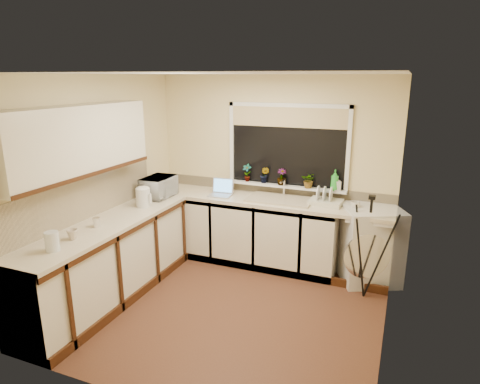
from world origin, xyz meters
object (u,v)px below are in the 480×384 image
kettle (143,198)px  tripod (368,248)px  laptop (221,191)px  plant_b (265,175)px  soap_bottle_clear (337,183)px  steel_jar (97,222)px  cup_left (73,234)px  plant_c (282,177)px  plant_d (309,180)px  cup_back (355,205)px  soap_bottle_green (335,180)px  microwave (159,187)px  dish_rack (326,202)px  glass_jug (52,241)px  plant_a (247,173)px  washing_machine (370,244)px

kettle → tripod: tripod is taller
laptop → plant_b: (0.51, 0.27, 0.20)m
tripod → soap_bottle_clear: 0.94m
steel_jar → cup_left: size_ratio=0.97×
plant_c → plant_d: 0.37m
kettle → cup_back: kettle is taller
soap_bottle_green → microwave: bearing=-164.0°
dish_rack → microwave: microwave is taller
tripod → plant_c: plant_c is taller
glass_jug → plant_b: bearing=65.2°
steel_jar → soap_bottle_green: bearing=40.6°
kettle → microwave: (-0.06, 0.44, 0.02)m
soap_bottle_clear → plant_c: bearing=179.2°
plant_b → cup_left: (-1.20, -2.24, -0.21)m
cup_back → cup_left: cup_left is taller
microwave → plant_c: (1.47, 0.64, 0.12)m
plant_d → soap_bottle_green: soap_bottle_green is taller
kettle → soap_bottle_clear: soap_bottle_clear is taller
dish_rack → plant_b: 0.91m
tripod → soap_bottle_green: soap_bottle_green is taller
microwave → plant_b: size_ratio=2.19×
plant_b → cup_back: size_ratio=2.00×
glass_jug → cup_back: (2.38, 2.30, -0.05)m
plant_c → cup_left: plant_c is taller
kettle → glass_jug: size_ratio=1.24×
tripod → soap_bottle_green: size_ratio=4.58×
plant_a → cup_back: plant_a is taller
tripod → plant_a: bearing=152.0°
microwave → plant_a: plant_a is taller
plant_a → microwave: bearing=-146.5°
glass_jug → soap_bottle_green: bearing=49.9°
microwave → soap_bottle_clear: (2.19, 0.63, 0.11)m
laptop → plant_b: bearing=24.0°
plant_a → plant_d: (0.86, -0.03, -0.02)m
laptop → plant_a: plant_a is taller
tripod → plant_d: (-0.82, 0.60, 0.55)m
glass_jug → cup_left: glass_jug is taller
microwave → soap_bottle_clear: 2.29m
washing_machine → dish_rack: dish_rack is taller
plant_b → glass_jug: bearing=-114.8°
dish_rack → cup_left: size_ratio=3.68×
laptop → tripod: bearing=-14.9°
laptop → plant_c: bearing=14.8°
washing_machine → soap_bottle_clear: 0.84m
tripod → plant_b: plant_b is taller
dish_rack → plant_b: bearing=171.4°
kettle → microwave: microwave is taller
kettle → cup_left: (-0.03, -1.14, -0.06)m
plant_b → plant_c: 0.24m
plant_d → cup_back: 0.67m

